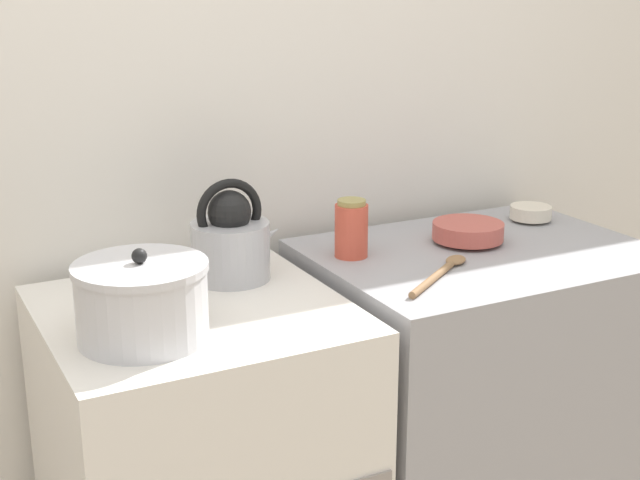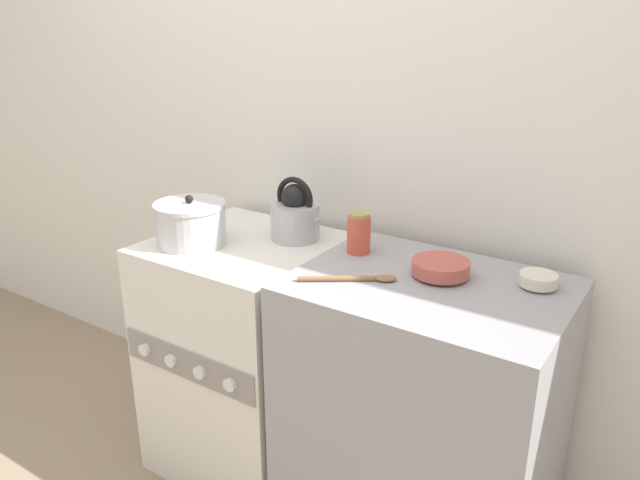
{
  "view_description": "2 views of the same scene",
  "coord_description": "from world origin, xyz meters",
  "px_view_note": "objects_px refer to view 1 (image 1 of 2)",
  "views": [
    {
      "loc": [
        -0.54,
        -1.3,
        1.55
      ],
      "look_at": [
        0.27,
        0.28,
        1.01
      ],
      "focal_mm": 50.0,
      "sensor_mm": 36.0,
      "label": 1
    },
    {
      "loc": [
        1.36,
        -1.25,
        1.66
      ],
      "look_at": [
        0.34,
        0.28,
        0.98
      ],
      "focal_mm": 35.0,
      "sensor_mm": 36.0,
      "label": 2
    }
  ],
  "objects_px": {
    "kettle": "(231,241)",
    "cooking_pot": "(142,301)",
    "enamel_bowl": "(468,231)",
    "small_ceramic_bowl": "(531,213)",
    "storage_jar": "(351,229)"
  },
  "relations": [
    {
      "from": "cooking_pot",
      "to": "enamel_bowl",
      "type": "relative_size",
      "value": 1.44
    },
    {
      "from": "kettle",
      "to": "cooking_pot",
      "type": "bearing_deg",
      "value": -138.48
    },
    {
      "from": "cooking_pot",
      "to": "small_ceramic_bowl",
      "type": "relative_size",
      "value": 2.3
    },
    {
      "from": "kettle",
      "to": "small_ceramic_bowl",
      "type": "xyz_separation_m",
      "value": [
        0.84,
        0.01,
        -0.04
      ]
    },
    {
      "from": "kettle",
      "to": "enamel_bowl",
      "type": "xyz_separation_m",
      "value": [
        0.58,
        -0.07,
        -0.04
      ]
    },
    {
      "from": "enamel_bowl",
      "to": "small_ceramic_bowl",
      "type": "height_order",
      "value": "enamel_bowl"
    },
    {
      "from": "enamel_bowl",
      "to": "storage_jar",
      "type": "height_order",
      "value": "storage_jar"
    },
    {
      "from": "kettle",
      "to": "small_ceramic_bowl",
      "type": "height_order",
      "value": "kettle"
    },
    {
      "from": "kettle",
      "to": "cooking_pot",
      "type": "relative_size",
      "value": 0.91
    },
    {
      "from": "cooking_pot",
      "to": "enamel_bowl",
      "type": "height_order",
      "value": "cooking_pot"
    },
    {
      "from": "cooking_pot",
      "to": "storage_jar",
      "type": "relative_size",
      "value": 1.84
    },
    {
      "from": "kettle",
      "to": "enamel_bowl",
      "type": "distance_m",
      "value": 0.59
    },
    {
      "from": "small_ceramic_bowl",
      "to": "storage_jar",
      "type": "relative_size",
      "value": 0.8
    },
    {
      "from": "enamel_bowl",
      "to": "storage_jar",
      "type": "relative_size",
      "value": 1.28
    },
    {
      "from": "cooking_pot",
      "to": "storage_jar",
      "type": "distance_m",
      "value": 0.59
    }
  ]
}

